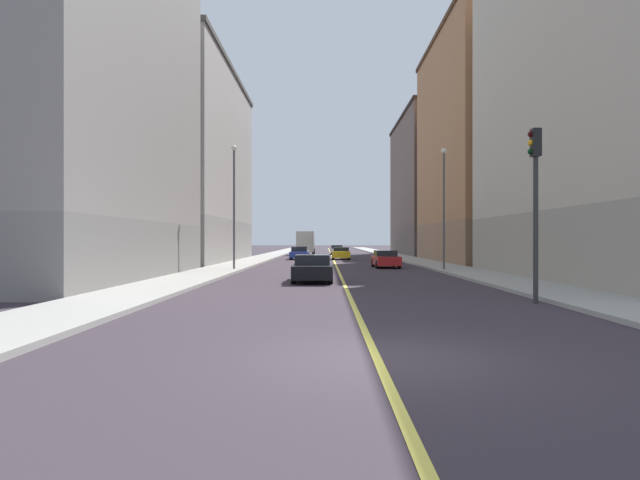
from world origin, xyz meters
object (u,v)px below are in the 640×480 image
at_px(car_white, 337,250).
at_px(car_red, 386,259).
at_px(building_left_mid, 488,148).
at_px(box_truck, 306,243).
at_px(building_left_far, 435,186).
at_px(building_right_corner, 63,55).
at_px(street_lamp_left_near, 444,197).
at_px(building_left_near, 629,71).
at_px(building_right_midblock, 183,166).
at_px(street_lamp_right_near, 234,195).
at_px(car_blue, 299,253).
at_px(car_yellow, 341,253).
at_px(car_black, 312,268).
at_px(traffic_light_left_near, 535,190).
at_px(car_silver, 301,252).

height_order(car_white, car_red, car_white).
distance_m(building_left_mid, box_truck, 30.83).
bearing_deg(building_left_far, building_right_corner, -121.58).
bearing_deg(building_left_mid, car_red, -136.03).
bearing_deg(box_truck, street_lamp_left_near, -74.67).
bearing_deg(building_left_near, building_right_midblock, 140.49).
relative_size(street_lamp_right_near, car_red, 2.04).
distance_m(building_left_far, building_right_corner, 54.62).
relative_size(building_left_mid, building_right_corner, 0.92).
bearing_deg(car_white, car_blue, -103.05).
bearing_deg(car_yellow, car_red, -80.57).
xyz_separation_m(car_black, car_blue, (-2.10, 30.39, -0.01)).
xyz_separation_m(building_left_far, building_right_midblock, (-28.58, -23.25, -0.41)).
relative_size(traffic_light_left_near, car_red, 1.41).
distance_m(street_lamp_left_near, car_blue, 24.32).
xyz_separation_m(building_right_midblock, car_black, (12.78, -24.02, -8.40)).
bearing_deg(car_red, street_lamp_right_near, -158.04).
bearing_deg(building_left_mid, car_black, -123.80).
bearing_deg(car_silver, car_blue, -88.83).
xyz_separation_m(car_white, car_black, (-2.35, -49.57, 0.00)).
xyz_separation_m(traffic_light_left_near, box_truck, (-9.46, 56.13, -2.01)).
bearing_deg(building_left_far, box_truck, -179.43).
xyz_separation_m(car_yellow, box_truck, (-4.34, 16.92, 1.04)).
height_order(street_lamp_right_near, car_yellow, street_lamp_right_near).
bearing_deg(building_left_far, car_yellow, -128.27).
relative_size(street_lamp_left_near, car_blue, 1.91).
xyz_separation_m(building_right_corner, car_black, (12.78, -0.78, -10.87)).
relative_size(building_left_near, car_black, 4.83).
distance_m(street_lamp_right_near, car_red, 12.20).
distance_m(building_right_corner, car_white, 52.23).
xyz_separation_m(car_red, car_blue, (-7.22, 17.09, 0.02)).
bearing_deg(building_right_midblock, traffic_light_left_near, -58.55).
relative_size(building_left_far, street_lamp_right_near, 2.81).
relative_size(car_yellow, car_red, 0.98).
relative_size(building_left_mid, car_blue, 5.11).
bearing_deg(car_blue, street_lamp_right_near, -98.86).
bearing_deg(building_right_corner, car_red, 34.98).
relative_size(street_lamp_left_near, box_truck, 1.22).
height_order(street_lamp_left_near, car_black, street_lamp_left_near).
bearing_deg(car_blue, building_right_midblock, -149.17).
distance_m(building_left_far, car_red, 36.69).
distance_m(traffic_light_left_near, car_black, 12.08).
bearing_deg(building_left_mid, car_yellow, 154.01).
distance_m(building_right_midblock, car_black, 28.48).
height_order(building_right_corner, box_truck, building_right_corner).
bearing_deg(building_right_midblock, building_left_far, 39.13).
relative_size(car_white, box_truck, 0.66).
bearing_deg(street_lamp_right_near, car_yellow, 69.87).
xyz_separation_m(traffic_light_left_near, street_lamp_left_near, (1.02, 17.93, 1.23)).
distance_m(traffic_light_left_near, car_white, 58.90).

